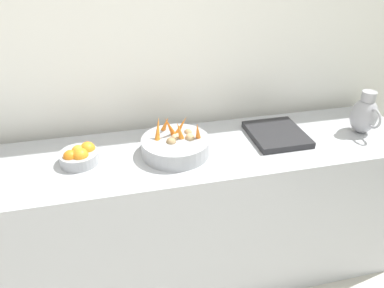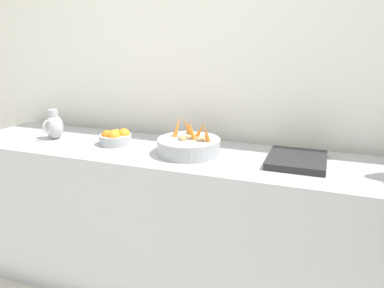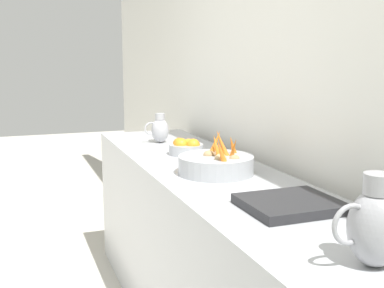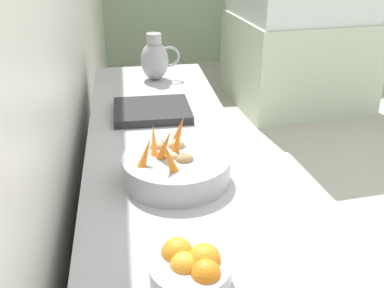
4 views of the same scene
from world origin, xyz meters
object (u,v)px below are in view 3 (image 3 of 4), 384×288
object	(u,v)px
vegetable_colander	(216,164)
metal_pitcher_short	(160,129)
orange_bowl	(186,147)
metal_pitcher_tall	(375,225)

from	to	relation	value
vegetable_colander	metal_pitcher_short	world-z (taller)	vegetable_colander
vegetable_colander	metal_pitcher_short	distance (m)	0.93
orange_bowl	metal_pitcher_short	world-z (taller)	metal_pitcher_short
orange_bowl	metal_pitcher_tall	size ratio (longest dim) A/B	0.78
orange_bowl	metal_pitcher_short	distance (m)	0.44
metal_pitcher_tall	metal_pitcher_short	distance (m)	2.03
orange_bowl	metal_pitcher_tall	xyz separation A→B (m)	(0.04, 1.59, 0.07)
orange_bowl	metal_pitcher_short	xyz separation A→B (m)	(0.02, -0.44, 0.04)
vegetable_colander	orange_bowl	world-z (taller)	vegetable_colander
metal_pitcher_short	orange_bowl	bearing A→B (deg)	93.12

